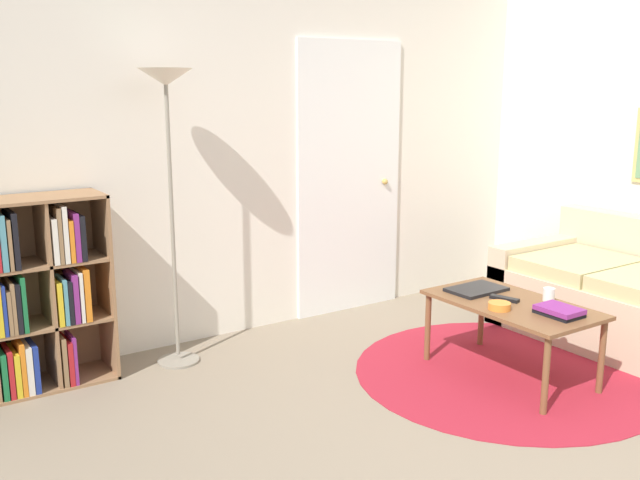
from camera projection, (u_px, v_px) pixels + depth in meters
ground_plane at (538, 475)px, 3.13m from camera, size 14.00×14.00×0.00m
wall_back at (268, 142)px, 4.83m from camera, size 7.56×0.11×2.60m
wall_right at (632, 138)px, 5.06m from camera, size 0.08×5.39×2.60m
rug at (506, 372)px, 4.23m from camera, size 1.78×1.78×0.01m
bookshelf at (11, 298)px, 3.87m from camera, size 0.98×0.34×1.08m
floor_lamp at (167, 115)px, 4.07m from camera, size 0.31×0.31×1.77m
couch at (627, 299)px, 4.75m from camera, size 0.93×1.53×0.77m
coffee_table at (512, 310)px, 4.10m from camera, size 0.55×0.97×0.45m
laptop at (476, 289)px, 4.31m from camera, size 0.35×0.24×0.02m
bowl at (499, 306)px, 3.96m from camera, size 0.13×0.13×0.04m
book_stack_on_table at (559, 311)px, 3.86m from camera, size 0.17×0.23×0.05m
cup at (549, 295)px, 4.11m from camera, size 0.07×0.07×0.08m
remote at (504, 299)px, 4.13m from camera, size 0.09×0.18×0.02m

